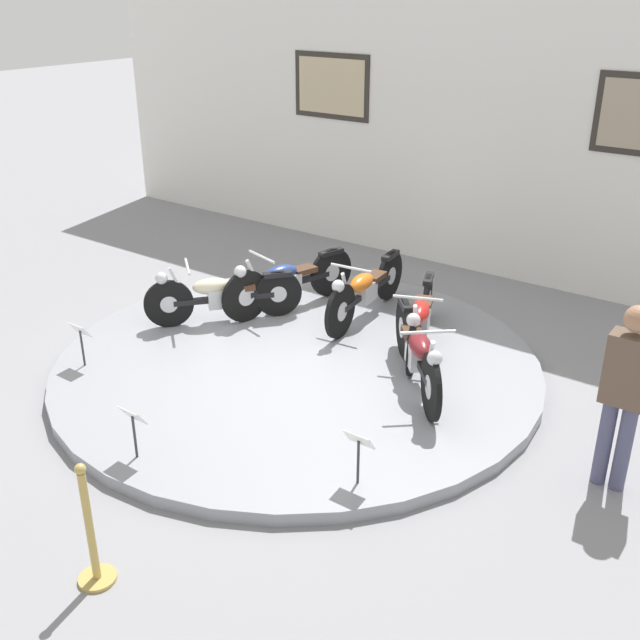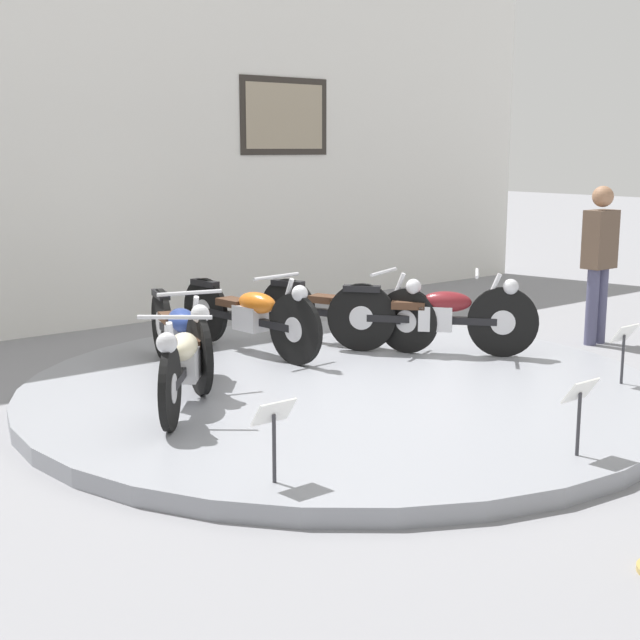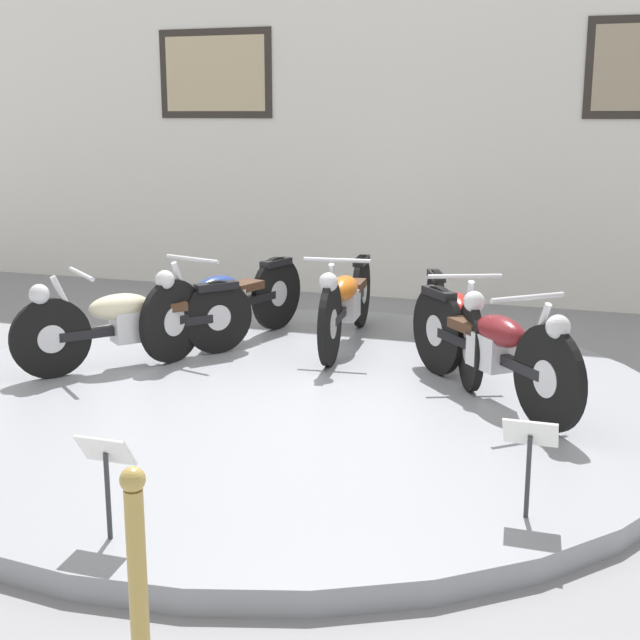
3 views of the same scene
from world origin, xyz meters
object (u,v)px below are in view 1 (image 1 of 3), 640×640
Objects in this scene: motorcycle_orange at (365,289)px; info_placard_front_left at (81,335)px; motorcycle_blue at (287,280)px; info_placard_front_centre at (133,422)px; motorcycle_maroon at (418,351)px; info_placard_front_right at (359,446)px; motorcycle_cream at (220,294)px; visitor_standing at (625,388)px; motorcycle_red at (420,317)px; stanchion_post_right_of_entry at (92,543)px.

info_placard_front_left is (-1.81, -2.89, -0.03)m from motorcycle_orange.
info_placard_front_left is at bearing -108.24° from motorcycle_blue.
info_placard_front_left and info_placard_front_centre have the same top height.
motorcycle_maroon reaches higher than motorcycle_orange.
info_placard_front_centre is at bearing -154.98° from info_placard_front_right.
info_placard_front_centre is at bearing -25.02° from info_placard_front_left.
motorcycle_cream is 2.94m from info_placard_front_centre.
motorcycle_maroon is 2.18m from visitor_standing.
motorcycle_red reaches higher than motorcycle_cream.
motorcycle_maroon is (0.41, -0.80, 0.02)m from motorcycle_red.
info_placard_front_left is (-0.84, -2.56, -0.03)m from motorcycle_blue.
info_placard_front_centre is at bearing -90.06° from motorcycle_orange.
info_placard_front_centre and info_placard_front_right have the same top height.
motorcycle_blue is at bearing -161.04° from motorcycle_orange.
info_placard_front_centre is at bearing -105.87° from motorcycle_red.
motorcycle_cream is 0.98× the size of motorcycle_maroon.
motorcycle_red is 1.19× the size of motorcycle_maroon.
motorcycle_cream is 0.82× the size of motorcycle_red.
motorcycle_blue is at bearing 179.98° from motorcycle_red.
motorcycle_blue is 1.25× the size of motorcycle_maroon.
motorcycle_orange is 3.73m from info_placard_front_centre.
visitor_standing is at bearing 32.85° from info_placard_front_centre.
stanchion_post_right_of_entry is (-0.16, -4.51, -0.17)m from motorcycle_red.
motorcycle_red is at bearing -0.02° from motorcycle_blue.
motorcycle_maroon is at bearing -62.85° from motorcycle_red.
motorcycle_blue is 4.62m from visitor_standing.
info_placard_front_centre is (-0.00, -3.73, -0.03)m from motorcycle_orange.
info_placard_front_left is (-3.18, -1.76, -0.03)m from motorcycle_maroon.
info_placard_front_centre is (1.38, -2.60, -0.00)m from motorcycle_cream.
motorcycle_orange is 1.18× the size of visitor_standing.
motorcycle_cream is at bearing 151.09° from info_placard_front_right.
motorcycle_red is (0.96, -0.33, -0.01)m from motorcycle_orange.
motorcycle_maroon is at bearing 81.29° from stanchion_post_right_of_entry.
info_placard_front_left is at bearing -137.30° from motorcycle_red.
motorcycle_maroon reaches higher than motorcycle_red.
info_placard_front_right is at bearing -140.04° from visitor_standing.
motorcycle_blue is at bearing 62.60° from motorcycle_cream.
motorcycle_cream is at bearing 117.91° from info_placard_front_centre.
motorcycle_maroon is 0.92× the size of visitor_standing.
motorcycle_blue is 3.80× the size of info_placard_front_centre.
visitor_standing is at bearing -23.08° from motorcycle_orange.
info_placard_front_right is at bearing -71.84° from motorcycle_red.
motorcycle_red is 3.54m from info_placard_front_centre.
motorcycle_red is 3.77m from info_placard_front_left.
motorcycle_red is 1.09× the size of visitor_standing.
motorcycle_blue is at bearing 161.17° from motorcycle_maroon.
visitor_standing reaches higher than info_placard_front_left.
motorcycle_cream is 4.31m from stanchion_post_right_of_entry.
info_placard_front_left is at bearing 180.00° from info_placard_front_right.
motorcycle_red reaches higher than info_placard_front_left.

